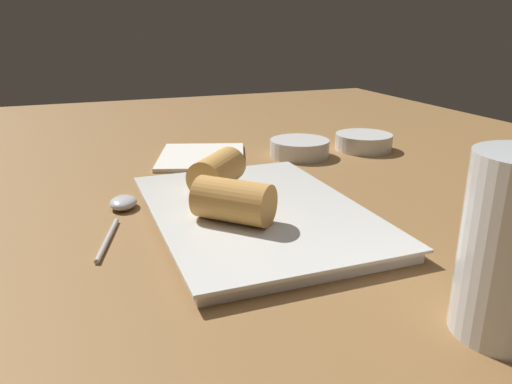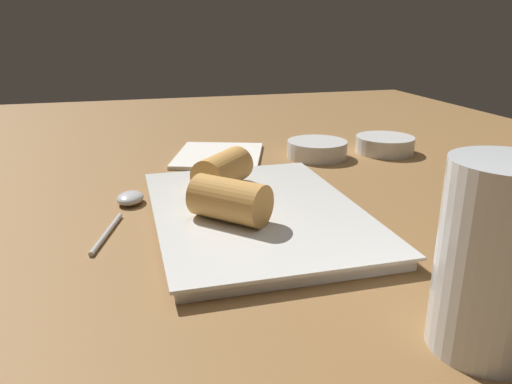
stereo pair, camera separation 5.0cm
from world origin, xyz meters
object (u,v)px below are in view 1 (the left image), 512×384
(dipping_bowl_near, at_px, (300,147))
(napkin, at_px, (202,157))
(serving_plate, at_px, (256,213))
(dipping_bowl_far, at_px, (364,141))
(spoon, at_px, (122,207))

(dipping_bowl_near, height_order, napkin, dipping_bowl_near)
(dipping_bowl_near, bearing_deg, napkin, -105.20)
(serving_plate, xyz_separation_m, dipping_bowl_far, (-0.23, 0.28, 0.01))
(dipping_bowl_near, bearing_deg, dipping_bowl_far, 89.96)
(dipping_bowl_near, xyz_separation_m, napkin, (-0.04, -0.15, -0.01))
(dipping_bowl_far, xyz_separation_m, spoon, (0.15, -0.41, -0.01))
(dipping_bowl_near, distance_m, dipping_bowl_far, 0.12)
(dipping_bowl_near, bearing_deg, serving_plate, -35.34)
(serving_plate, height_order, dipping_bowl_far, dipping_bowl_far)
(dipping_bowl_near, distance_m, napkin, 0.15)
(dipping_bowl_near, height_order, spoon, dipping_bowl_near)
(serving_plate, height_order, spoon, serving_plate)
(serving_plate, distance_m, napkin, 0.27)
(dipping_bowl_far, bearing_deg, dipping_bowl_near, -90.04)
(serving_plate, bearing_deg, dipping_bowl_near, 144.66)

